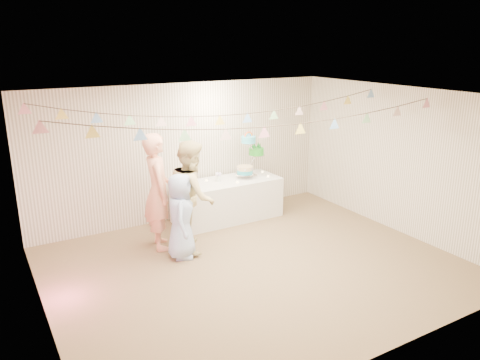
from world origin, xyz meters
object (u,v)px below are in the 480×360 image
cake_stand (250,156)px  person_adult_b (192,195)px  person_adult_a (158,192)px  person_child (181,216)px  table (227,200)px

cake_stand → person_adult_b: 1.93m
person_adult_a → person_adult_b: bearing=-112.9°
person_child → person_adult_a: bearing=41.7°
person_adult_a → cake_stand: bearing=-63.1°
person_adult_a → person_adult_b: person_adult_a is taller
table → cake_stand: size_ratio=2.46×
table → person_adult_a: 1.78m
person_child → table: bearing=-27.3°
table → person_adult_a: size_ratio=1.06×
cake_stand → person_child: size_ratio=0.60×
person_child → cake_stand: bearing=-34.7°
cake_stand → person_child: cake_stand is taller
table → cake_stand: cake_stand is taller
cake_stand → person_child: 2.34m
person_adult_a → person_child: (0.16, -0.54, -0.28)m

